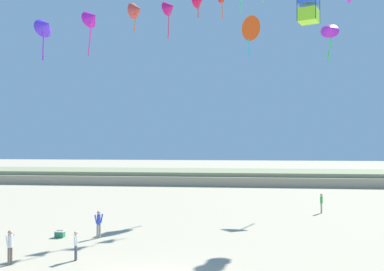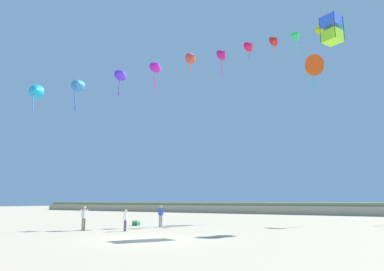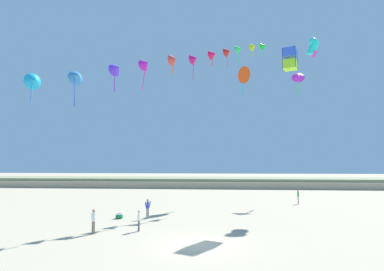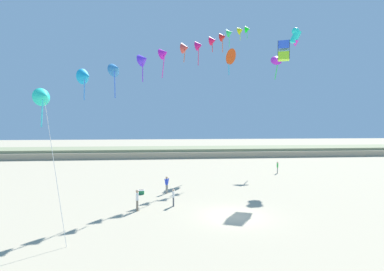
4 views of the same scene
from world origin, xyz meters
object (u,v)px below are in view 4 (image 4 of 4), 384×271
person_mid_center (167,184)px  beach_cooler (141,192)px  large_kite_mid_trail (295,36)px  person_far_left (277,167)px  large_kite_high_solo (277,59)px  large_kite_low_lead (284,51)px  person_near_right (137,199)px  large_kite_outer_drift (229,56)px  person_near_left (173,196)px

person_mid_center → beach_cooler: (-2.54, -0.09, -0.79)m
beach_cooler → large_kite_mid_trail: bearing=27.5°
person_far_left → large_kite_high_solo: bearing=70.7°
beach_cooler → person_far_left: bearing=30.6°
person_mid_center → person_far_left: person_mid_center is taller
large_kite_low_lead → person_near_right: bearing=-148.9°
person_far_left → large_kite_outer_drift: (-6.03, 4.80, 16.56)m
large_kite_low_lead → beach_cooler: large_kite_low_lead is taller
person_near_left → large_kite_high_solo: bearing=51.1°
large_kite_low_lead → large_kite_high_solo: size_ratio=0.51×
large_kite_high_solo → large_kite_outer_drift: large_kite_outer_drift is taller
large_kite_low_lead → large_kite_high_solo: large_kite_high_solo is taller
large_kite_high_solo → large_kite_outer_drift: (-8.23, -1.46, -0.02)m
large_kite_outer_drift → large_kite_low_lead: bearing=-72.1°
person_mid_center → beach_cooler: 2.66m
person_mid_center → large_kite_outer_drift: bearing=57.6°
large_kite_outer_drift → large_kite_high_solo: bearing=10.1°
large_kite_mid_trail → large_kite_high_solo: 6.59m
large_kite_high_solo → beach_cooler: size_ratio=7.35×
person_near_right → person_far_left: (18.46, 16.80, -0.02)m
person_near_left → large_kite_low_lead: 21.65m
person_near_left → large_kite_outer_drift: (9.47, 20.51, 16.67)m
person_near_right → large_kite_high_solo: 35.11m
person_near_left → large_kite_mid_trail: size_ratio=0.56×
large_kite_high_solo → beach_cooler: bearing=-140.3°
person_far_left → large_kite_outer_drift: large_kite_outer_drift is taller
person_near_right → person_far_left: person_near_right is taller
person_near_right → person_far_left: 24.96m
large_kite_mid_trail → beach_cooler: large_kite_mid_trail is taller
person_far_left → person_near_right: bearing=-137.7°
large_kite_mid_trail → person_far_left: bearing=179.0°
person_near_right → large_kite_mid_trail: size_ratio=0.65×
large_kite_high_solo → person_far_left: bearing=-109.3°
person_far_left → large_kite_mid_trail: (2.41, -0.04, 18.45)m
large_kite_low_lead → beach_cooler: bearing=-166.4°
person_far_left → large_kite_low_lead: size_ratio=0.78×
large_kite_low_lead → large_kite_outer_drift: (-3.82, 11.81, 1.96)m
person_near_left → large_kite_high_solo: (17.70, 21.98, 16.68)m
person_far_left → large_kite_low_lead: 16.35m
person_near_right → beach_cooler: bearing=90.5°
person_far_left → large_kite_outer_drift: size_ratio=0.40×
person_near_left → person_near_right: (-2.96, -1.09, 0.13)m
person_far_left → large_kite_low_lead: bearing=-107.6°
person_near_left → large_kite_high_solo: size_ratio=0.35×
person_near_left → large_kite_outer_drift: 28.07m
person_near_left → person_near_right: bearing=-159.8°
large_kite_low_lead → large_kite_outer_drift: 12.56m
person_far_left → person_mid_center: bearing=-145.8°
person_near_left → large_kite_low_lead: bearing=33.2°
person_near_left → beach_cooler: (-3.01, 4.76, -0.65)m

